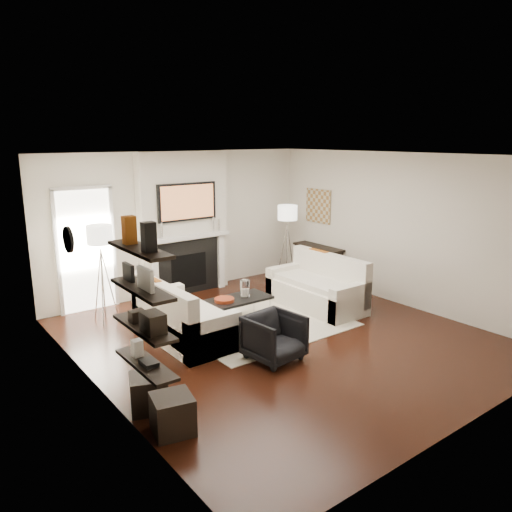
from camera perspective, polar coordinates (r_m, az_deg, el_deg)
room_envelope at (r=7.24m, az=2.87°, el=0.66°), size 6.00×6.00×6.00m
chimney_breast at (r=9.58m, az=-8.26°, el=3.69°), size 1.80×0.25×2.70m
fireplace_surround at (r=9.64m, az=-7.71°, el=-1.28°), size 1.30×0.02×1.04m
firebox at (r=9.65m, az=-7.68°, el=-1.69°), size 0.75×0.02×0.65m
mantel_pilaster_l at (r=9.29m, az=-11.48°, el=-1.81°), size 0.12×0.08×1.10m
mantel_pilaster_r at (r=9.97m, az=-4.03°, el=-0.52°), size 0.12×0.08×1.10m
mantel_shelf at (r=9.46m, az=-7.67°, el=2.17°), size 1.70×0.18×0.07m
tv_body at (r=9.38m, az=-7.87°, el=6.15°), size 1.20×0.06×0.70m
tv_screen at (r=9.35m, az=-7.78°, el=6.14°), size 1.10×0.00×0.62m
candlestick_l_tall at (r=9.19m, az=-10.72°, el=2.89°), size 0.04×0.04×0.30m
candlestick_l_short at (r=9.14m, az=-11.44°, el=2.61°), size 0.04×0.04×0.24m
candlestick_r_tall at (r=9.72m, az=-4.91°, el=3.65°), size 0.04×0.04×0.30m
candlestick_r_short at (r=9.79m, az=-4.27°, el=3.56°), size 0.04×0.04×0.24m
hallway_panel at (r=9.01m, az=-18.86°, el=0.54°), size 0.90×0.02×2.10m
door_trim_l at (r=8.86m, az=-21.75°, el=0.08°), size 0.06×0.06×2.16m
door_trim_r at (r=9.15m, az=-15.98°, el=0.93°), size 0.06×0.06×2.16m
door_trim_top at (r=8.83m, az=-19.35°, el=7.36°), size 1.02×0.06×0.06m
rug at (r=8.12m, az=0.79°, el=-7.81°), size 2.60×2.00×0.01m
loveseat_left_base at (r=7.58m, az=-8.22°, el=-7.90°), size 0.85×1.80×0.42m
loveseat_left_back at (r=7.33m, az=-10.60°, el=-6.13°), size 0.18×1.80×0.80m
loveseat_left_arm_n at (r=6.90m, az=-4.92°, el=-9.22°), size 0.85×0.18×0.60m
loveseat_left_arm_s at (r=8.23m, az=-11.00°, el=-5.61°), size 0.85×0.18×0.60m
loveseat_left_cushion at (r=7.51m, az=-7.95°, el=-5.98°), size 0.63×1.44×0.10m
pillow_left_orange at (r=7.52m, az=-11.70°, el=-4.03°), size 0.10×0.42×0.42m
pillow_left_charcoal at (r=7.01m, az=-9.56°, el=-5.31°), size 0.10×0.40×0.40m
loveseat_right_base at (r=8.93m, az=6.83°, el=-4.53°), size 0.85×1.80×0.42m
loveseat_right_back at (r=9.07m, az=8.42°, el=-2.21°), size 0.18×1.80×0.80m
loveseat_right_arm_n at (r=8.37m, az=10.71°, el=-5.26°), size 0.85×0.18×0.60m
loveseat_right_arm_s at (r=9.47m, az=3.45°, el=-2.82°), size 0.85×0.18×0.60m
loveseat_right_cushion at (r=8.82m, az=6.65°, el=-2.98°), size 0.63×1.44×0.10m
pillow_right_orange at (r=9.22m, az=7.13°, el=-0.60°), size 0.10×0.42×0.42m
pillow_right_charcoal at (r=8.82m, az=9.85°, el=-1.41°), size 0.10×0.40×0.40m
coffee_table at (r=8.07m, az=-2.15°, el=-5.00°), size 1.10×0.55×0.04m
coffee_leg_nw at (r=7.71m, az=-4.26°, el=-7.59°), size 0.02×0.02×0.38m
coffee_leg_ne at (r=8.25m, az=1.60°, el=-6.10°), size 0.02×0.02×0.38m
coffee_leg_sw at (r=8.06m, az=-5.98°, el=-6.68°), size 0.02×0.02×0.38m
coffee_leg_se at (r=8.58m, az=-0.25°, el=-5.32°), size 0.02×0.02×0.38m
hurricane_glass at (r=8.10m, az=-1.29°, el=-3.72°), size 0.16×0.16×0.28m
hurricane_candle at (r=8.12m, az=-1.29°, el=-4.16°), size 0.09×0.09×0.13m
copper_bowl at (r=7.92m, az=-3.64°, el=-5.03°), size 0.32×0.32×0.05m
armchair at (r=6.81m, az=2.11°, el=-9.05°), size 0.74×0.70×0.69m
lamp_left_post at (r=8.46m, az=-17.06°, el=-3.30°), size 0.02×0.02×1.20m
lamp_left_shade at (r=8.26m, az=-17.46°, el=2.36°), size 0.40×0.40×0.30m
lamp_left_leg_a at (r=8.50m, az=-16.36°, el=-3.18°), size 0.25×0.02×1.23m
lamp_left_leg_b at (r=8.53m, az=-17.63°, el=-3.21°), size 0.14×0.22×1.23m
lamp_left_leg_c at (r=8.36m, az=-17.18°, el=-3.52°), size 0.14×0.22×1.23m
lamp_right_post at (r=10.37m, az=3.55°, el=0.32°), size 0.02×0.02×1.20m
lamp_right_shade at (r=10.21m, az=3.62°, el=4.97°), size 0.40×0.40×0.30m
lamp_right_leg_a at (r=10.44m, az=4.01°, el=0.41°), size 0.25×0.02×1.23m
lamp_right_leg_b at (r=10.41m, az=2.98°, el=0.38°), size 0.14×0.22×1.23m
lamp_right_leg_c at (r=10.26m, az=3.66°, el=0.19°), size 0.14×0.22×1.23m
console_top at (r=10.41m, az=7.13°, el=1.02°), size 0.35×1.20×0.04m
console_leg_n at (r=10.12m, az=9.24°, el=-1.59°), size 0.30×0.04×0.71m
console_leg_s at (r=10.88m, az=5.06°, el=-0.40°), size 0.30×0.04×0.71m
wall_art at (r=10.51m, az=7.14°, el=5.69°), size 0.03×0.70×0.70m
shelf_bottom at (r=5.31m, az=-12.47°, el=-12.00°), size 0.25×1.00×0.03m
shelf_lower at (r=5.15m, az=-12.69°, el=-7.97°), size 0.25×1.00×0.04m
shelf_upper at (r=5.02m, az=-12.93°, el=-3.72°), size 0.25×1.00×0.04m
shelf_top at (r=4.92m, az=-13.17°, el=0.74°), size 0.25×1.00×0.04m
decor_magfile_a at (r=4.69m, az=-12.16°, el=2.14°), size 0.12×0.10×0.28m
decor_magfile_b at (r=5.09m, az=-14.28°, el=2.90°), size 0.12×0.10×0.28m
decor_frame_a at (r=4.90m, az=-12.52°, el=-2.58°), size 0.04×0.30×0.22m
decor_frame_b at (r=5.26m, az=-14.37°, el=-1.79°), size 0.04×0.22×0.18m
decor_wine_rack at (r=4.93m, az=-11.69°, el=-7.48°), size 0.18×0.25×0.20m
decor_box_small at (r=5.26m, az=-13.44°, el=-6.68°), size 0.15×0.12×0.12m
decor_books at (r=5.23m, az=-12.13°, el=-11.88°), size 0.14×0.20×0.05m
decor_box_tall at (r=5.43m, az=-13.43°, el=-10.20°), size 0.10×0.10×0.18m
clock_rim at (r=6.68m, az=-20.67°, el=1.77°), size 0.04×0.34×0.34m
clock_face at (r=6.69m, az=-20.47°, el=1.80°), size 0.01×0.29×0.29m
ottoman_near at (r=5.84m, az=-12.16°, el=-15.00°), size 0.52×0.52×0.40m
ottoman_far at (r=5.40m, az=-9.52°, el=-17.39°), size 0.48×0.48×0.40m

